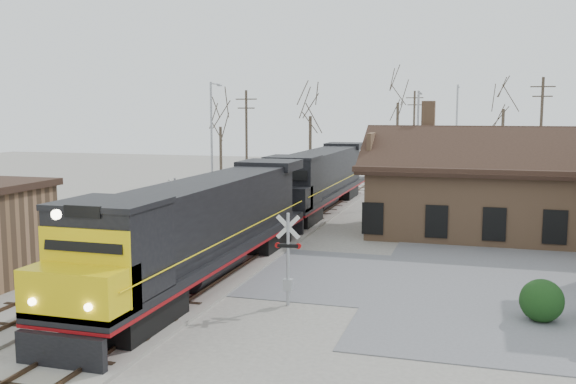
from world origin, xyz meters
name	(u,v)px	position (x,y,z in m)	size (l,w,h in m)	color
ground	(229,267)	(0.00, 0.00, 0.00)	(140.00, 140.00, 0.00)	#A49F94
road	(229,267)	(0.00, 0.00, 0.01)	(60.00, 9.00, 0.03)	slate
track_main	(309,216)	(0.00, 15.00, 0.07)	(3.40, 90.00, 0.24)	#A49F94
track_siding	(248,213)	(-4.50, 15.00, 0.07)	(3.40, 90.00, 0.24)	#A49F94
depot	(493,194)	(11.99, 12.00, 2.41)	(15.20, 9.31, 7.90)	#9A704F
locomotive_lead	(201,228)	(0.00, -3.03, 2.39)	(3.06, 20.48, 4.55)	black
locomotive_trailing	(319,179)	(0.00, 17.73, 2.39)	(3.06, 20.48, 4.31)	black
crossbuck_near	(288,261)	(4.35, -4.86, 1.69)	(1.01, 0.26, 3.52)	#A5A8AD
crossbuck_far	(175,210)	(-5.44, 5.48, 1.69)	(1.01, 0.26, 3.52)	#A5A8AD
hedge_a	(542,301)	(13.33, -4.19, 0.75)	(1.50, 1.50, 1.50)	black
streetlight_a	(212,138)	(-8.33, 17.71, 5.26)	(0.25, 2.04, 9.44)	#A5A8AD
streetlight_b	(418,141)	(6.49, 23.51, 4.95)	(0.25, 2.04, 8.84)	#A5A8AD
streetlight_c	(456,130)	(8.96, 37.08, 5.45)	(0.25, 2.04, 9.81)	#A5A8AD
utility_pole_a	(246,139)	(-9.15, 27.43, 4.79)	(2.00, 0.24, 9.14)	#382D23
utility_pole_b	(414,131)	(3.87, 47.80, 5.02)	(2.00, 0.24, 9.59)	#382D23
utility_pole_c	(541,135)	(16.06, 30.68, 5.28)	(2.00, 0.24, 10.11)	#382D23
tree_a	(220,118)	(-14.47, 34.15, 6.61)	(3.79, 3.79, 9.29)	#382D23
tree_b	(310,105)	(-5.27, 35.52, 7.89)	(4.52, 4.52, 11.08)	#382D23
tree_c	(398,91)	(1.96, 47.93, 9.59)	(5.49, 5.49, 13.46)	#382D23
tree_d	(504,97)	(13.44, 43.73, 8.73)	(5.00, 5.00, 12.25)	#382D23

